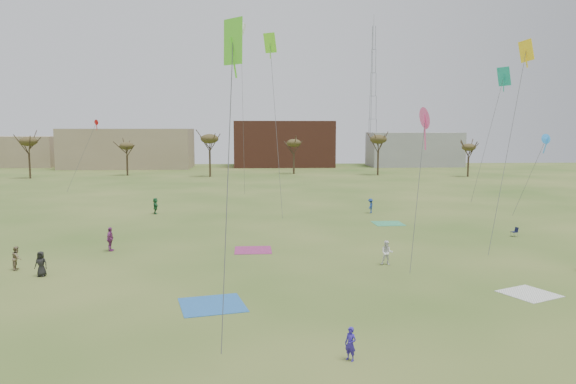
{
  "coord_description": "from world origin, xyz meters",
  "views": [
    {
      "loc": [
        -2.22,
        -26.63,
        10.0
      ],
      "look_at": [
        0.0,
        12.0,
        5.5
      ],
      "focal_mm": 34.03,
      "sensor_mm": 36.0,
      "label": 1
    }
  ],
  "objects": [
    {
      "name": "flyer_far_a",
      "position": [
        -14.2,
        37.89,
        0.95
      ],
      "size": [
        0.98,
        1.84,
        1.89
      ],
      "primitive_type": "imported",
      "rotation": [
        0.0,
        0.0,
        1.82
      ],
      "color": "#206235",
      "rests_on": "ground"
    },
    {
      "name": "flyer_near_right",
      "position": [
        1.78,
        -4.16,
        0.74
      ],
      "size": [
        0.64,
        0.63,
        1.49
      ],
      "primitive_type": "imported",
      "rotation": [
        0.0,
        0.0,
        5.53
      ],
      "color": "#2F219A",
      "rests_on": "ground"
    },
    {
      "name": "camp_chair_right",
      "position": [
        21.75,
        22.14,
        0.26
      ],
      "size": [
        0.61,
        0.57,
        0.87
      ],
      "rotation": [
        0.0,
        0.0,
        4.85
      ],
      "color": "#121532",
      "rests_on": "ground"
    },
    {
      "name": "building_tan",
      "position": [
        -35.0,
        115.0,
        5.0
      ],
      "size": [
        32.0,
        14.0,
        10.0
      ],
      "primitive_type": "cube",
      "color": "#937F60",
      "rests_on": "ground"
    },
    {
      "name": "blanket_blue",
      "position": [
        -4.8,
        3.68,
        0.0
      ],
      "size": [
        4.28,
        4.28,
        0.03
      ],
      "primitive_type": "cube",
      "rotation": [
        0.0,
        0.0,
        0.24
      ],
      "color": "#2967B1",
      "rests_on": "ground"
    },
    {
      "name": "ground",
      "position": [
        0.0,
        0.0,
        0.0
      ],
      "size": [
        260.0,
        260.0,
        0.0
      ],
      "primitive_type": "plane",
      "color": "#30541A",
      "rests_on": "ground"
    },
    {
      "name": "building_brick",
      "position": [
        5.0,
        120.0,
        6.0
      ],
      "size": [
        26.0,
        16.0,
        12.0
      ],
      "primitive_type": "cube",
      "color": "brown",
      "rests_on": "ground"
    },
    {
      "name": "building_grey",
      "position": [
        40.0,
        118.0,
        4.5
      ],
      "size": [
        24.0,
        12.0,
        9.0
      ],
      "primitive_type": "cube",
      "color": "gray",
      "rests_on": "ground"
    },
    {
      "name": "building_tan_west",
      "position": [
        -65.0,
        122.0,
        4.0
      ],
      "size": [
        20.0,
        12.0,
        8.0
      ],
      "primitive_type": "cube",
      "color": "#937F60",
      "rests_on": "ground"
    },
    {
      "name": "spectator_mid_e",
      "position": [
        7.32,
        12.26,
        0.91
      ],
      "size": [
        1.0,
        0.85,
        1.81
      ],
      "primitive_type": "imported",
      "rotation": [
        0.0,
        0.0,
        6.08
      ],
      "color": "white",
      "rests_on": "ground"
    },
    {
      "name": "blanket_olive",
      "position": [
        11.65,
        29.65,
        0.0
      ],
      "size": [
        3.17,
        3.17,
        0.03
      ],
      "primitive_type": "cube",
      "rotation": [
        0.0,
        0.0,
        0.03
      ],
      "color": "#389C6A",
      "rests_on": "ground"
    },
    {
      "name": "kites_aloft",
      "position": [
        -1.06,
        32.58,
        17.24
      ],
      "size": [
        62.67,
        61.86,
        23.25
      ],
      "color": "teal",
      "rests_on": "ground"
    },
    {
      "name": "tree_line",
      "position": [
        -2.85,
        79.12,
        7.09
      ],
      "size": [
        117.44,
        49.32,
        8.91
      ],
      "color": "#3A2B1E",
      "rests_on": "ground"
    },
    {
      "name": "flyer_mid_a",
      "position": [
        -16.91,
        10.49,
        0.87
      ],
      "size": [
        0.89,
        0.62,
        1.73
      ],
      "primitive_type": "imported",
      "rotation": [
        0.0,
        0.0,
        -0.08
      ],
      "color": "black",
      "rests_on": "ground"
    },
    {
      "name": "blanket_cream",
      "position": [
        14.29,
        4.69,
        0.0
      ],
      "size": [
        3.77,
        3.77,
        0.03
      ],
      "primitive_type": "cube",
      "rotation": [
        0.0,
        0.0,
        2.0
      ],
      "color": "silver",
      "rests_on": "ground"
    },
    {
      "name": "spectator_fore_b",
      "position": [
        -19.32,
        12.39,
        0.85
      ],
      "size": [
        0.78,
        0.93,
        1.7
      ],
      "primitive_type": "imported",
      "rotation": [
        0.0,
        0.0,
        1.75
      ],
      "color": "#7E6C50",
      "rests_on": "ground"
    },
    {
      "name": "spectator_mid_d",
      "position": [
        -14.27,
        18.08,
        0.99
      ],
      "size": [
        0.63,
        1.21,
        1.98
      ],
      "primitive_type": "imported",
      "rotation": [
        0.0,
        0.0,
        1.44
      ],
      "color": "#8B3A7E",
      "rests_on": "ground"
    },
    {
      "name": "flyer_far_c",
      "position": [
        11.26,
        36.89,
        0.88
      ],
      "size": [
        1.08,
        1.31,
        1.76
      ],
      "primitive_type": "imported",
      "rotation": [
        0.0,
        0.0,
        4.27
      ],
      "color": "navy",
      "rests_on": "ground"
    },
    {
      "name": "blanket_plum",
      "position": [
        -2.57,
        17.7,
        0.0
      ],
      "size": [
        3.09,
        3.09,
        0.03
      ],
      "primitive_type": "cube",
      "rotation": [
        0.0,
        0.0,
        1.59
      ],
      "color": "#952E68",
      "rests_on": "ground"
    },
    {
      "name": "radio_tower",
      "position": [
        30.0,
        125.0,
        19.21
      ],
      "size": [
        1.51,
        1.72,
        41.0
      ],
      "color": "#9EA3A8",
      "rests_on": "ground"
    }
  ]
}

